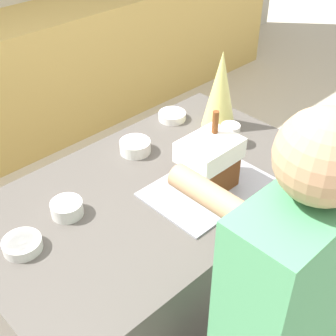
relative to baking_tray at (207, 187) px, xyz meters
The scene contains 10 objects.
ground_plane 0.93m from the baking_tray, 136.94° to the left, with size 12.00×12.00×0.00m, color beige.
kitchen_island 0.50m from the baking_tray, 136.94° to the left, with size 1.43×0.85×0.90m.
baking_tray is the anchor object (origin of this frame).
gingerbread_house 0.12m from the baking_tray, 26.22° to the left, with size 0.22×0.17×0.30m.
decorative_tree 0.51m from the baking_tray, 36.18° to the left, with size 0.16×0.16×0.37m.
candy_bowl_near_tray_right 0.72m from the baking_tray, 162.94° to the left, with size 0.13×0.13×0.04m.
candy_bowl_center_rear 0.54m from the baking_tray, 152.29° to the left, with size 0.12×0.12×0.05m.
candy_bowl_far_left 0.54m from the baking_tray, 60.42° to the left, with size 0.13×0.13×0.04m.
candy_bowl_near_tray_left 0.39m from the baking_tray, 96.02° to the left, with size 0.13×0.13×0.05m.
mug 0.34m from the baking_tray, 25.41° to the left, with size 0.08×0.08×0.10m.
Camera 1 is at (-0.95, -1.06, 2.06)m, focal length 50.00 mm.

